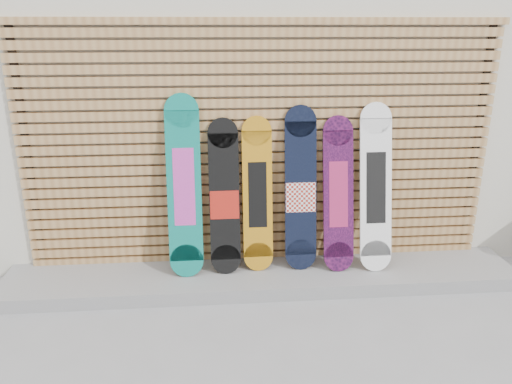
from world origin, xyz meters
The scene contains 10 objects.
ground centered at (0.00, 0.00, 0.00)m, with size 80.00×80.00×0.00m, color gray.
building centered at (0.50, 3.50, 1.80)m, with size 12.00×5.00×3.60m, color beige.
concrete_step centered at (-0.15, 0.68, 0.06)m, with size 4.60×0.70×0.12m, color gray.
slat_wall centered at (-0.15, 0.97, 1.21)m, with size 4.26×0.08×2.29m.
snowboard_0 centered at (-0.83, 0.78, 0.91)m, with size 0.30×0.33×1.57m.
snowboard_1 centered at (-0.48, 0.79, 0.79)m, with size 0.27×0.31×1.36m.
snowboard_2 centered at (-0.19, 0.81, 0.80)m, with size 0.26×0.27×1.37m.
snowboard_3 centered at (0.20, 0.80, 0.84)m, with size 0.28×0.28×1.46m.
snowboard_4 centered at (0.53, 0.77, 0.80)m, with size 0.27×0.35×1.37m.
snowboard_5 centered at (0.87, 0.76, 0.86)m, with size 0.28×0.37×1.48m.
Camera 1 is at (-0.56, -3.35, 2.24)m, focal length 35.00 mm.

